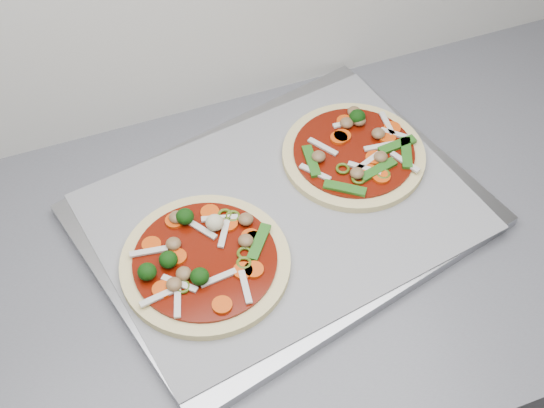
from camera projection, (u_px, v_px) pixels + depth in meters
name	position (u px, v px, depth m)	size (l,w,h in m)	color
base_cabinet	(284.00, 401.00, 1.37)	(3.60, 0.60, 0.86)	#B8B8B6
countertop	(288.00, 258.00, 1.02)	(3.60, 0.60, 0.04)	slate
baking_tray	(283.00, 216.00, 1.03)	(0.51, 0.38, 0.02)	#9B9CA1
parchment	(283.00, 211.00, 1.02)	(0.49, 0.35, 0.00)	gray
pizza_left	(204.00, 260.00, 0.96)	(0.25, 0.25, 0.04)	#EEDB8E
pizza_right	(355.00, 153.00, 1.08)	(0.21, 0.21, 0.03)	#EEDB8E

